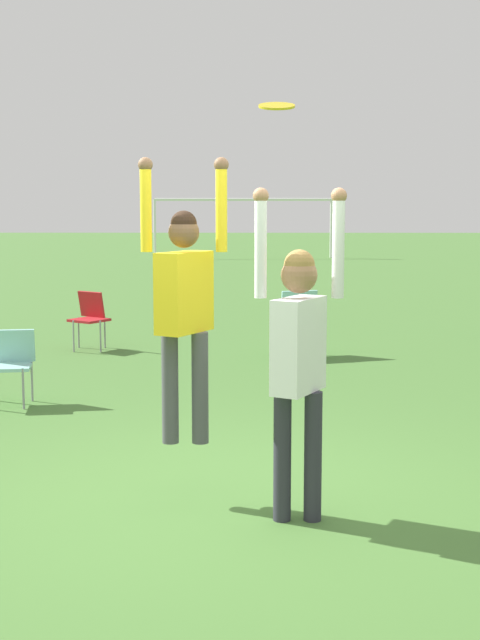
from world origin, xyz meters
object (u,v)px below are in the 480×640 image
frisbee (277,106)px  camping_chair_1 (11,359)px  camping_chair_2 (299,320)px  camping_chair_4 (90,314)px  person_defending (299,346)px  person_jumping (184,295)px

frisbee → camping_chair_1: (-2.72, 3.33, -2.29)m
camping_chair_2 → camping_chair_4: (-3.04, 0.56, 0.00)m
person_defending → person_jumping: bearing=-90.0°
camping_chair_2 → camping_chair_4: size_ratio=1.09×
camping_chair_4 → person_defending: bearing=144.6°
frisbee → camping_chair_1: 4.87m
person_jumping → camping_chair_1: size_ratio=2.57×
person_defending → frisbee: size_ratio=9.21×
person_jumping → frisbee: frisbee is taller
person_jumping → camping_chair_1: 3.87m
person_jumping → camping_chair_4: 7.04m
camping_chair_1 → camping_chair_2: camping_chair_2 is taller
person_defending → camping_chair_4: size_ratio=2.65×
person_defending → camping_chair_2: size_ratio=2.44×
camping_chair_2 → camping_chair_1: bearing=25.8°
camping_chair_1 → camping_chair_4: camping_chair_4 is taller
camping_chair_2 → camping_chair_4: 3.09m
person_jumping → camping_chair_4: (-1.88, 6.72, -0.97)m
camping_chair_1 → person_jumping: bearing=115.5°
person_jumping → frisbee: (0.64, -0.23, 1.28)m
person_defending → camping_chair_4: bearing=-130.9°
camping_chair_1 → camping_chair_4: 3.62m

